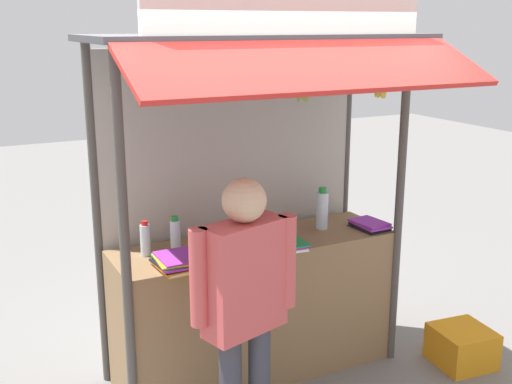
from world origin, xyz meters
name	(u,v)px	position (x,y,z in m)	size (l,w,h in m)	color
ground_plane	(256,370)	(0.00, 0.00, 0.00)	(20.00, 20.00, 0.00)	slate
stall_counter	(256,307)	(0.00, 0.00, 0.49)	(1.97, 0.59, 0.99)	olive
stall_structure	(251,149)	(0.00, 0.07, 1.62)	(2.17, 1.40, 2.72)	#4C4742
water_bottle_back_right	(322,209)	(0.55, 0.03, 1.13)	(0.09, 0.09, 0.31)	silver
water_bottle_mid_left	(175,235)	(-0.56, 0.06, 1.10)	(0.07, 0.07, 0.24)	silver
water_bottle_right	(145,239)	(-0.75, 0.08, 1.10)	(0.06, 0.06, 0.23)	silver
magazine_stack_front_right	(238,249)	(-0.20, -0.15, 1.02)	(0.22, 0.29, 0.06)	blue
magazine_stack_left	(370,225)	(0.87, -0.12, 1.01)	(0.22, 0.29, 0.05)	black
magazine_stack_front_left	(177,262)	(-0.65, -0.22, 1.03)	(0.28, 0.31, 0.08)	yellow
magazine_stack_far_left	(287,245)	(0.12, -0.21, 1.01)	(0.25, 0.27, 0.04)	white
banana_bunch_leftmost	(382,87)	(0.70, -0.39, 2.04)	(0.10, 0.09, 0.27)	#332D23
banana_bunch_rightmost	(303,88)	(0.12, -0.39, 2.06)	(0.11, 0.11, 0.27)	#332D23
vendor_person	(245,296)	(-0.47, -0.79, 1.00)	(0.63, 0.32, 1.66)	#383842
plastic_crate	(462,346)	(1.39, -0.61, 0.14)	(0.39, 0.39, 0.27)	orange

